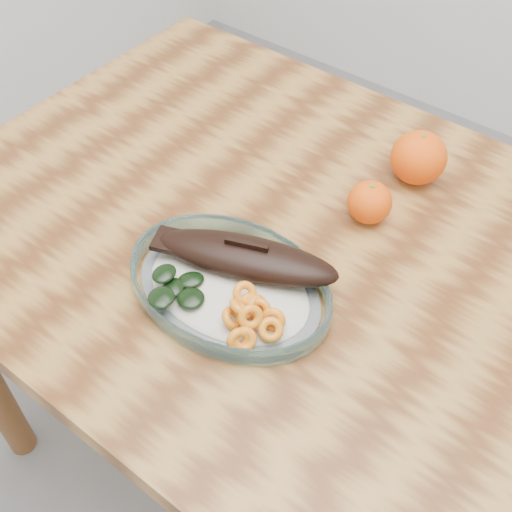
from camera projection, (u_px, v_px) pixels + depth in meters
name	position (u px, v px, depth m)	size (l,w,h in m)	color
ground	(292.00, 467.00, 1.49)	(3.00, 3.00, 0.00)	slate
dining_table	(309.00, 290.00, 1.00)	(1.20, 0.80, 0.75)	#593015
plated_meal	(230.00, 282.00, 0.86)	(0.56, 0.56, 0.08)	white
orange_left	(419.00, 158.00, 1.00)	(0.09, 0.09, 0.09)	#FF4205
orange_right	(370.00, 202.00, 0.94)	(0.07, 0.07, 0.07)	#FF4205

